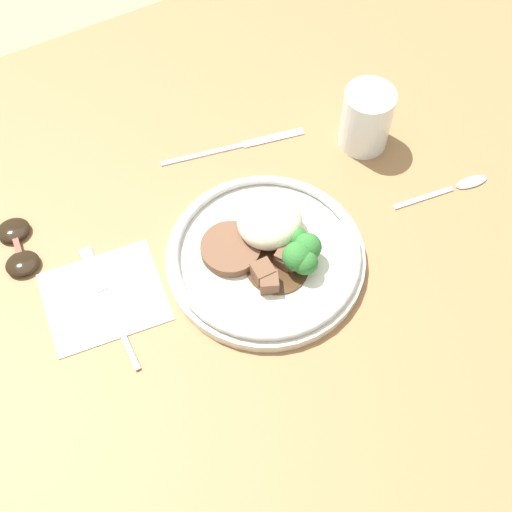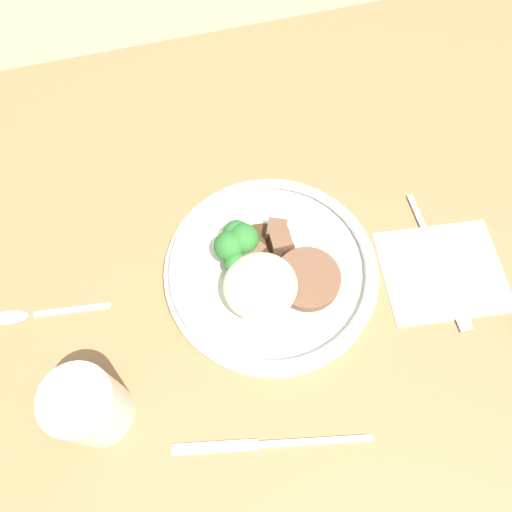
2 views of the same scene
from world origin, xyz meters
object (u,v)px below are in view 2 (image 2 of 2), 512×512
Objects in this scene: plate at (268,270)px; spoon at (24,316)px; fork at (442,272)px; knife at (265,444)px; juice_glass at (90,407)px.

plate is 1.78× the size of spoon.
knife is at bearing -61.19° from fork.
plate is 0.30m from spoon.
juice_glass is 0.66× the size of spoon.
plate reaches higher than fork.
fork is (-0.43, -0.06, -0.04)m from juice_glass.
fork is at bearing -141.28° from knife.
juice_glass is 0.44m from fork.
spoon reaches higher than knife.
plate reaches higher than knife.
spoon is (0.51, -0.08, -0.00)m from fork.
knife is at bearing 155.08° from juice_glass.
plate is 1.23× the size of knife.
spoon is (0.24, -0.21, 0.00)m from knife.
fork is (-0.21, 0.05, -0.02)m from plate.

